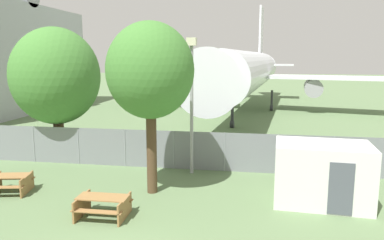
{
  "coord_description": "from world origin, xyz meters",
  "views": [
    {
      "loc": [
        3.9,
        -8.22,
        5.56
      ],
      "look_at": [
        0.44,
        12.6,
        2.0
      ],
      "focal_mm": 35.0,
      "sensor_mm": 36.0,
      "label": 1
    }
  ],
  "objects_px": {
    "airplane": "(248,72)",
    "portable_cabin": "(322,174)",
    "tree_near_hangar": "(56,76)",
    "picnic_bench_open_grass": "(103,204)",
    "tree_behind_benches": "(150,71)",
    "picnic_bench_near_cabin": "(10,182)"
  },
  "relations": [
    {
      "from": "airplane",
      "to": "portable_cabin",
      "type": "xyz_separation_m",
      "value": [
        3.28,
        -24.7,
        -2.92
      ]
    },
    {
      "from": "airplane",
      "to": "tree_near_hangar",
      "type": "bearing_deg",
      "value": -19.95
    },
    {
      "from": "airplane",
      "to": "picnic_bench_open_grass",
      "type": "relative_size",
      "value": 20.98
    },
    {
      "from": "portable_cabin",
      "to": "tree_behind_benches",
      "type": "height_order",
      "value": "tree_behind_benches"
    },
    {
      "from": "tree_near_hangar",
      "to": "tree_behind_benches",
      "type": "relative_size",
      "value": 1.03
    },
    {
      "from": "airplane",
      "to": "picnic_bench_near_cabin",
      "type": "relative_size",
      "value": 20.72
    },
    {
      "from": "airplane",
      "to": "picnic_bench_near_cabin",
      "type": "distance_m",
      "value": 27.52
    },
    {
      "from": "portable_cabin",
      "to": "tree_near_hangar",
      "type": "relative_size",
      "value": 0.51
    },
    {
      "from": "tree_near_hangar",
      "to": "tree_behind_benches",
      "type": "distance_m",
      "value": 7.8
    },
    {
      "from": "tree_near_hangar",
      "to": "picnic_bench_open_grass",
      "type": "bearing_deg",
      "value": -52.08
    },
    {
      "from": "airplane",
      "to": "picnic_bench_open_grass",
      "type": "xyz_separation_m",
      "value": [
        -4.47,
        -27.31,
        -3.61
      ]
    },
    {
      "from": "portable_cabin",
      "to": "tree_behind_benches",
      "type": "relative_size",
      "value": 0.52
    },
    {
      "from": "tree_near_hangar",
      "to": "portable_cabin",
      "type": "bearing_deg",
      "value": -18.38
    },
    {
      "from": "airplane",
      "to": "tree_near_hangar",
      "type": "height_order",
      "value": "airplane"
    },
    {
      "from": "portable_cabin",
      "to": "tree_behind_benches",
      "type": "distance_m",
      "value": 7.73
    },
    {
      "from": "picnic_bench_open_grass",
      "to": "tree_behind_benches",
      "type": "relative_size",
      "value": 0.26
    },
    {
      "from": "airplane",
      "to": "picnic_bench_near_cabin",
      "type": "xyz_separation_m",
      "value": [
        -9.2,
        -25.68,
        -3.62
      ]
    },
    {
      "from": "picnic_bench_near_cabin",
      "to": "picnic_bench_open_grass",
      "type": "height_order",
      "value": "same"
    },
    {
      "from": "picnic_bench_near_cabin",
      "to": "tree_near_hangar",
      "type": "bearing_deg",
      "value": 97.55
    },
    {
      "from": "tree_behind_benches",
      "to": "picnic_bench_near_cabin",
      "type": "bearing_deg",
      "value": -169.69
    },
    {
      "from": "tree_near_hangar",
      "to": "picnic_bench_near_cabin",
      "type": "bearing_deg",
      "value": -82.45
    },
    {
      "from": "picnic_bench_open_grass",
      "to": "tree_near_hangar",
      "type": "relative_size",
      "value": 0.25
    }
  ]
}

